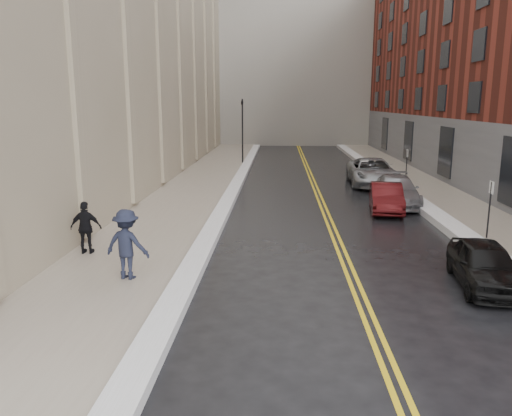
# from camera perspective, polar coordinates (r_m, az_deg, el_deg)

# --- Properties ---
(ground) EXTENTS (160.00, 160.00, 0.00)m
(ground) POSITION_cam_1_polar(r_m,az_deg,el_deg) (11.03, 0.54, -14.79)
(ground) COLOR black
(ground) RESTS_ON ground
(sidewalk_left) EXTENTS (4.00, 64.00, 0.15)m
(sidewalk_left) POSITION_cam_1_polar(r_m,az_deg,el_deg) (26.74, -7.82, 1.37)
(sidewalk_left) COLOR gray
(sidewalk_left) RESTS_ON ground
(sidewalk_right) EXTENTS (3.00, 64.00, 0.15)m
(sidewalk_right) POSITION_cam_1_polar(r_m,az_deg,el_deg) (27.68, 20.85, 1.04)
(sidewalk_right) COLOR gray
(sidewalk_right) RESTS_ON ground
(lane_stripe_a) EXTENTS (0.12, 64.00, 0.01)m
(lane_stripe_a) POSITION_cam_1_polar(r_m,az_deg,el_deg) (26.39, 7.05, 1.08)
(lane_stripe_a) COLOR gold
(lane_stripe_a) RESTS_ON ground
(lane_stripe_b) EXTENTS (0.12, 64.00, 0.01)m
(lane_stripe_b) POSITION_cam_1_polar(r_m,az_deg,el_deg) (26.41, 7.57, 1.08)
(lane_stripe_b) COLOR gold
(lane_stripe_b) RESTS_ON ground
(snow_ridge_left) EXTENTS (0.70, 60.80, 0.26)m
(snow_ridge_left) POSITION_cam_1_polar(r_m,az_deg,el_deg) (26.41, -2.91, 1.45)
(snow_ridge_left) COLOR white
(snow_ridge_left) RESTS_ON ground
(snow_ridge_right) EXTENTS (0.85, 60.80, 0.30)m
(snow_ridge_right) POSITION_cam_1_polar(r_m,az_deg,el_deg) (27.14, 17.15, 1.26)
(snow_ridge_right) COLOR white
(snow_ridge_right) RESTS_ON ground
(traffic_signal) EXTENTS (0.18, 0.15, 5.20)m
(traffic_signal) POSITION_cam_1_polar(r_m,az_deg,el_deg) (39.99, -1.56, 9.33)
(traffic_signal) COLOR black
(traffic_signal) RESTS_ON ground
(parking_sign_near) EXTENTS (0.06, 0.35, 2.23)m
(parking_sign_near) POSITION_cam_1_polar(r_m,az_deg,el_deg) (19.70, 25.15, 0.29)
(parking_sign_near) COLOR black
(parking_sign_near) RESTS_ON ground
(parking_sign_far) EXTENTS (0.06, 0.35, 2.23)m
(parking_sign_far) POSITION_cam_1_polar(r_m,az_deg,el_deg) (30.98, 16.83, 4.82)
(parking_sign_far) COLOR black
(parking_sign_far) RESTS_ON ground
(car_black) EXTENTS (1.93, 3.87, 1.27)m
(car_black) POSITION_cam_1_polar(r_m,az_deg,el_deg) (15.03, 24.68, -5.90)
(car_black) COLOR black
(car_black) RESTS_ON ground
(car_maroon) EXTENTS (1.87, 4.10, 1.30)m
(car_maroon) POSITION_cam_1_polar(r_m,az_deg,el_deg) (23.77, 14.66, 1.16)
(car_maroon) COLOR #460C0E
(car_maroon) RESTS_ON ground
(car_silver_near) EXTENTS (2.39, 4.99, 1.40)m
(car_silver_near) POSITION_cam_1_polar(r_m,az_deg,el_deg) (25.52, 15.74, 1.94)
(car_silver_near) COLOR #93959A
(car_silver_near) RESTS_ON ground
(car_silver_far) EXTENTS (2.86, 5.90, 1.62)m
(car_silver_far) POSITION_cam_1_polar(r_m,az_deg,el_deg) (31.11, 13.13, 4.03)
(car_silver_far) COLOR gray
(car_silver_far) RESTS_ON ground
(pedestrian_b) EXTENTS (1.39, 0.98, 1.96)m
(pedestrian_b) POSITION_cam_1_polar(r_m,az_deg,el_deg) (14.24, -14.54, -4.03)
(pedestrian_b) COLOR black
(pedestrian_b) RESTS_ON sidewalk_left
(pedestrian_c) EXTENTS (1.02, 0.45, 1.71)m
(pedestrian_c) POSITION_cam_1_polar(r_m,az_deg,el_deg) (16.99, -18.85, -2.14)
(pedestrian_c) COLOR black
(pedestrian_c) RESTS_ON sidewalk_left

